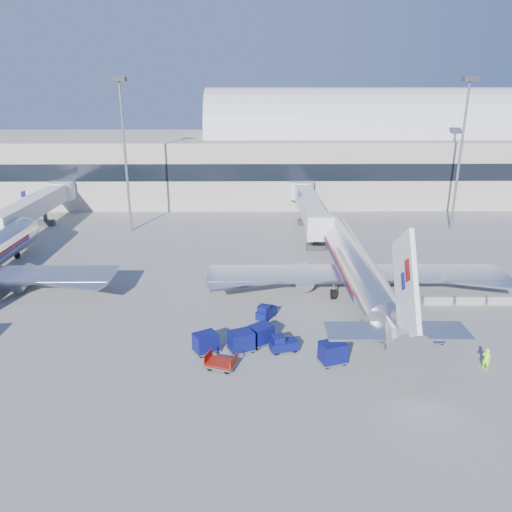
{
  "coord_description": "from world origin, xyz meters",
  "views": [
    {
      "loc": [
        -1.26,
        -45.03,
        21.63
      ],
      "look_at": [
        -0.78,
        6.0,
        4.0
      ],
      "focal_mm": 35.0,
      "sensor_mm": 36.0,
      "label": 1
    }
  ],
  "objects_px": {
    "cart_train_b": "(241,341)",
    "mast_east": "(463,133)",
    "barrier_near": "(438,300)",
    "cart_train_a": "(261,334)",
    "cart_solo_near": "(333,352)",
    "cart_open_red": "(221,364)",
    "tug_right": "(385,326)",
    "cart_solo_far": "(433,333)",
    "airliner_main": "(357,270)",
    "jetbridge_near": "(308,204)",
    "tug_lead": "(283,344)",
    "barrier_mid": "(469,300)",
    "cart_train_c": "(206,342)",
    "barrier_far": "(501,300)",
    "jetbridge_mid": "(38,205)",
    "tug_left": "(266,312)",
    "ramp_worker": "(486,359)",
    "mast_west": "(123,133)"
  },
  "relations": [
    {
      "from": "cart_solo_near",
      "to": "cart_solo_far",
      "type": "distance_m",
      "value": 10.02
    },
    {
      "from": "mast_east",
      "to": "barrier_near",
      "type": "relative_size",
      "value": 7.53
    },
    {
      "from": "tug_right",
      "to": "cart_solo_far",
      "type": "relative_size",
      "value": 1.43
    },
    {
      "from": "jetbridge_mid",
      "to": "tug_left",
      "type": "height_order",
      "value": "jetbridge_mid"
    },
    {
      "from": "tug_right",
      "to": "cart_open_red",
      "type": "bearing_deg",
      "value": -150.44
    },
    {
      "from": "airliner_main",
      "to": "cart_open_red",
      "type": "bearing_deg",
      "value": -133.19
    },
    {
      "from": "ramp_worker",
      "to": "tug_left",
      "type": "bearing_deg",
      "value": 12.74
    },
    {
      "from": "tug_left",
      "to": "cart_train_c",
      "type": "height_order",
      "value": "cart_train_c"
    },
    {
      "from": "barrier_far",
      "to": "tug_lead",
      "type": "distance_m",
      "value": 25.05
    },
    {
      "from": "tug_lead",
      "to": "cart_open_red",
      "type": "relative_size",
      "value": 0.94
    },
    {
      "from": "cart_train_c",
      "to": "ramp_worker",
      "type": "xyz_separation_m",
      "value": [
        22.6,
        -2.85,
        -0.01
      ]
    },
    {
      "from": "cart_train_c",
      "to": "cart_open_red",
      "type": "bearing_deg",
      "value": -91.05
    },
    {
      "from": "barrier_near",
      "to": "ramp_worker",
      "type": "relative_size",
      "value": 1.62
    },
    {
      "from": "barrier_mid",
      "to": "tug_right",
      "type": "xyz_separation_m",
      "value": [
        -10.34,
        -6.2,
        0.3
      ]
    },
    {
      "from": "tug_lead",
      "to": "tug_left",
      "type": "bearing_deg",
      "value": 86.76
    },
    {
      "from": "cart_train_b",
      "to": "mast_east",
      "type": "bearing_deg",
      "value": 25.44
    },
    {
      "from": "barrier_mid",
      "to": "cart_train_b",
      "type": "distance_m",
      "value": 25.28
    },
    {
      "from": "cart_solo_near",
      "to": "ramp_worker",
      "type": "xyz_separation_m",
      "value": [
        12.12,
        -0.98,
        -0.07
      ]
    },
    {
      "from": "barrier_far",
      "to": "cart_train_b",
      "type": "relative_size",
      "value": 1.17
    },
    {
      "from": "barrier_far",
      "to": "cart_solo_far",
      "type": "xyz_separation_m",
      "value": [
        -9.87,
        -7.96,
        0.4
      ]
    },
    {
      "from": "mast_east",
      "to": "cart_train_a",
      "type": "height_order",
      "value": "mast_east"
    },
    {
      "from": "tug_lead",
      "to": "cart_train_c",
      "type": "relative_size",
      "value": 1.03
    },
    {
      "from": "barrier_mid",
      "to": "cart_open_red",
      "type": "bearing_deg",
      "value": -154.17
    },
    {
      "from": "mast_east",
      "to": "barrier_near",
      "type": "bearing_deg",
      "value": -113.2
    },
    {
      "from": "jetbridge_near",
      "to": "cart_train_b",
      "type": "height_order",
      "value": "jetbridge_near"
    },
    {
      "from": "barrier_mid",
      "to": "cart_open_red",
      "type": "relative_size",
      "value": 1.1
    },
    {
      "from": "barrier_far",
      "to": "mast_east",
      "type": "bearing_deg",
      "value": 79.08
    },
    {
      "from": "mast_west",
      "to": "barrier_far",
      "type": "distance_m",
      "value": 54.58
    },
    {
      "from": "barrier_mid",
      "to": "cart_train_c",
      "type": "distance_m",
      "value": 28.14
    },
    {
      "from": "jetbridge_near",
      "to": "cart_train_b",
      "type": "relative_size",
      "value": 10.7
    },
    {
      "from": "cart_train_b",
      "to": "cart_open_red",
      "type": "bearing_deg",
      "value": -143.69
    },
    {
      "from": "tug_lead",
      "to": "cart_train_a",
      "type": "relative_size",
      "value": 1.02
    },
    {
      "from": "mast_west",
      "to": "cart_train_c",
      "type": "distance_m",
      "value": 42.66
    },
    {
      "from": "cart_train_b",
      "to": "cart_train_c",
      "type": "relative_size",
      "value": 1.03
    },
    {
      "from": "cart_solo_far",
      "to": "barrier_far",
      "type": "bearing_deg",
      "value": 36.86
    },
    {
      "from": "jetbridge_mid",
      "to": "tug_lead",
      "type": "distance_m",
      "value": 52.44
    },
    {
      "from": "barrier_near",
      "to": "barrier_far",
      "type": "distance_m",
      "value": 6.6
    },
    {
      "from": "barrier_near",
      "to": "cart_solo_far",
      "type": "height_order",
      "value": "cart_solo_far"
    },
    {
      "from": "airliner_main",
      "to": "tug_right",
      "type": "distance_m",
      "value": 9.02
    },
    {
      "from": "mast_east",
      "to": "jetbridge_near",
      "type": "bearing_deg",
      "value": 177.93
    },
    {
      "from": "tug_right",
      "to": "cart_open_red",
      "type": "height_order",
      "value": "tug_right"
    },
    {
      "from": "barrier_far",
      "to": "tug_right",
      "type": "height_order",
      "value": "tug_right"
    },
    {
      "from": "cart_train_c",
      "to": "barrier_mid",
      "type": "bearing_deg",
      "value": -10.67
    },
    {
      "from": "barrier_near",
      "to": "jetbridge_mid",
      "type": "bearing_deg",
      "value": 151.2
    },
    {
      "from": "mast_east",
      "to": "cart_open_red",
      "type": "bearing_deg",
      "value": -130.05
    },
    {
      "from": "tug_lead",
      "to": "cart_solo_near",
      "type": "distance_m",
      "value": 4.43
    },
    {
      "from": "barrier_near",
      "to": "barrier_mid",
      "type": "distance_m",
      "value": 3.3
    },
    {
      "from": "cart_train_b",
      "to": "cart_solo_near",
      "type": "relative_size",
      "value": 1.02
    },
    {
      "from": "tug_lead",
      "to": "jetbridge_near",
      "type": "bearing_deg",
      "value": 66.04
    },
    {
      "from": "airliner_main",
      "to": "tug_lead",
      "type": "distance_m",
      "value": 14.86
    }
  ]
}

